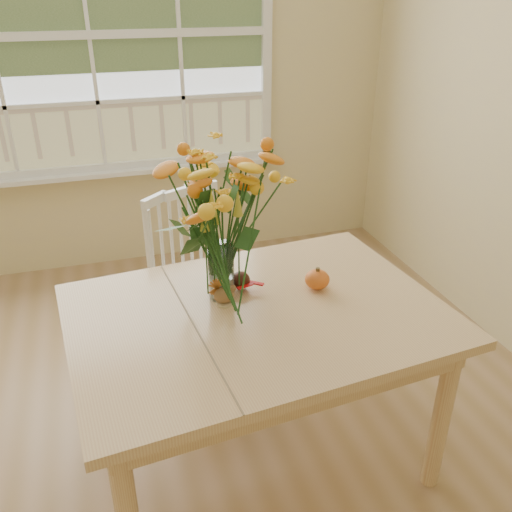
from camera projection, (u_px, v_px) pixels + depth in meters
name	position (u px, v px, depth m)	size (l,w,h in m)	color
wall_back	(93.00, 69.00, 3.39)	(4.00, 0.02, 2.70)	beige
window	(89.00, 38.00, 3.27)	(2.42, 0.12, 1.74)	silver
dining_table	(258.00, 331.00, 2.07)	(1.46, 1.11, 0.74)	tan
windsor_chair	(194.00, 273.00, 2.74)	(0.56, 0.55, 0.92)	white
flower_vase	(219.00, 217.00, 1.96)	(0.47, 0.47, 0.56)	white
pumpkin	(317.00, 280.00, 2.15)	(0.10, 0.10, 0.08)	#D85A19
turkey_figurine	(224.00, 295.00, 2.05)	(0.08, 0.06, 0.10)	#CCB78C
dark_gourd	(241.00, 281.00, 2.16)	(0.13, 0.10, 0.07)	#38160F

